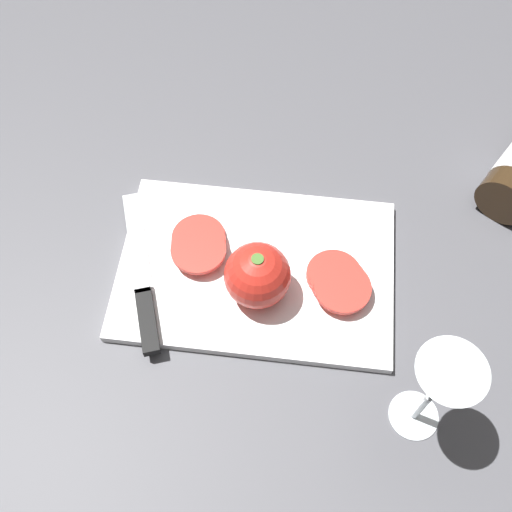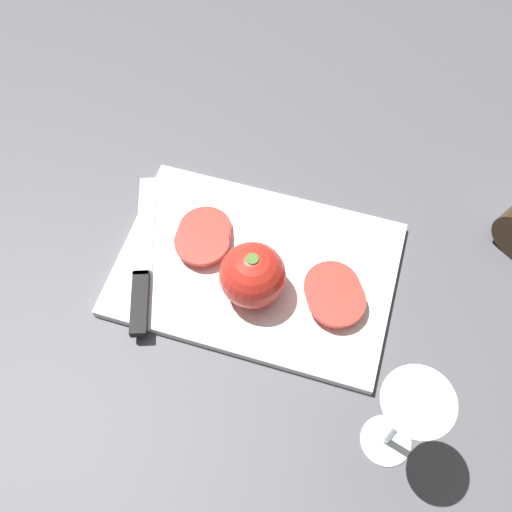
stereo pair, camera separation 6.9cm
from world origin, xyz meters
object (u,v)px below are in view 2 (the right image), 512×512
at_px(tomato_slice_stack_near, 204,236).
at_px(tomato_slice_stack_far, 334,294).
at_px(whole_tomato, 252,275).
at_px(wine_glass, 407,415).
at_px(knife, 141,284).

relative_size(tomato_slice_stack_near, tomato_slice_stack_far, 1.02).
xyz_separation_m(whole_tomato, tomato_slice_stack_near, (-0.09, 0.06, -0.03)).
relative_size(wine_glass, tomato_slice_stack_near, 1.66).
distance_m(whole_tomato, knife, 0.16).
bearing_deg(whole_tomato, wine_glass, -33.84).
bearing_deg(whole_tomato, tomato_slice_stack_near, 147.32).
xyz_separation_m(wine_glass, tomato_slice_stack_far, (-0.11, 0.17, -0.10)).
bearing_deg(knife, tomato_slice_stack_near, -50.71).
xyz_separation_m(wine_glass, knife, (-0.36, 0.11, -0.10)).
height_order(wine_glass, whole_tomato, wine_glass).
distance_m(wine_glass, tomato_slice_stack_far, 0.22).
relative_size(whole_tomato, tomato_slice_stack_far, 0.87).
xyz_separation_m(wine_glass, tomato_slice_stack_near, (-0.30, 0.20, -0.10)).
height_order(whole_tomato, knife, whole_tomato).
xyz_separation_m(whole_tomato, knife, (-0.15, -0.04, -0.04)).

